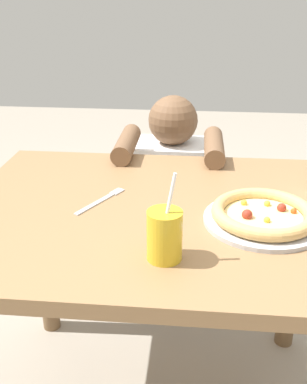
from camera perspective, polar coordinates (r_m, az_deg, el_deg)
dining_table at (r=1.33m, az=0.61°, el=-6.61°), size 1.11×0.86×0.75m
pizza_near at (r=1.22m, az=13.38°, el=-2.84°), size 0.31×0.31×0.05m
drink_cup_colored at (r=1.02m, az=1.37°, el=-5.33°), size 0.08×0.08×0.21m
fork at (r=1.33m, az=-6.32°, el=-0.96°), size 0.11×0.19×0.00m
diner_seated at (r=2.01m, az=2.29°, el=-1.87°), size 0.38×0.51×0.91m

